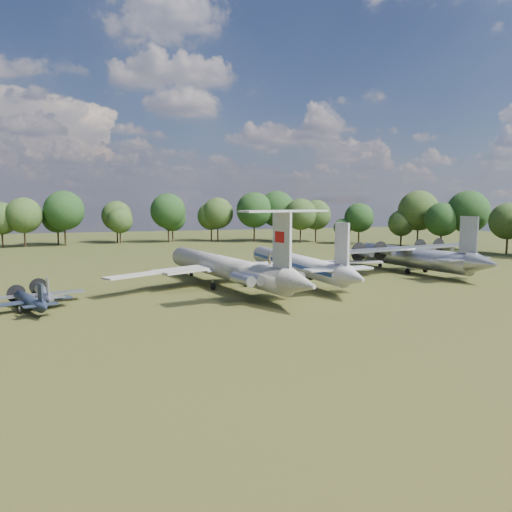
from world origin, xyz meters
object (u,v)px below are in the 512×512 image
object	(u,v)px
an12_transport	(413,260)
tu104_jet	(295,267)
small_prop_west	(30,304)
il62_airliner	(224,271)
small_prop_northwest	(44,296)
person_on_il62	(269,259)

from	to	relation	value
an12_transport	tu104_jet	bearing A→B (deg)	171.49
tu104_jet	small_prop_west	bearing A→B (deg)	-165.29
il62_airliner	small_prop_west	distance (m)	28.88
an12_transport	small_prop_west	world-z (taller)	an12_transport
small_prop_northwest	person_on_il62	xyz separation A→B (m)	(28.76, -7.51, 4.71)
il62_airliner	small_prop_northwest	bearing A→B (deg)	179.78
tu104_jet	person_on_il62	world-z (taller)	person_on_il62
tu104_jet	an12_transport	size ratio (longest dim) A/B	1.22
tu104_jet	an12_transport	distance (m)	24.43
small_prop_northwest	person_on_il62	distance (m)	30.10
an12_transport	small_prop_northwest	size ratio (longest dim) A/B	2.56
il62_airliner	tu104_jet	size ratio (longest dim) A/B	1.11
small_prop_west	tu104_jet	bearing A→B (deg)	-3.99
il62_airliner	tu104_jet	bearing A→B (deg)	-0.68
person_on_il62	small_prop_west	bearing A→B (deg)	-39.43
small_prop_west	small_prop_northwest	world-z (taller)	small_prop_northwest
person_on_il62	an12_transport	bearing A→B (deg)	172.61
an12_transport	person_on_il62	bearing A→B (deg)	-164.93
small_prop_west	person_on_il62	xyz separation A→B (m)	(29.93, -2.97, 4.72)
tu104_jet	person_on_il62	bearing A→B (deg)	-125.94
tu104_jet	small_prop_northwest	bearing A→B (deg)	-170.98
small_prop_west	small_prop_northwest	xyz separation A→B (m)	(1.16, 4.54, 0.01)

